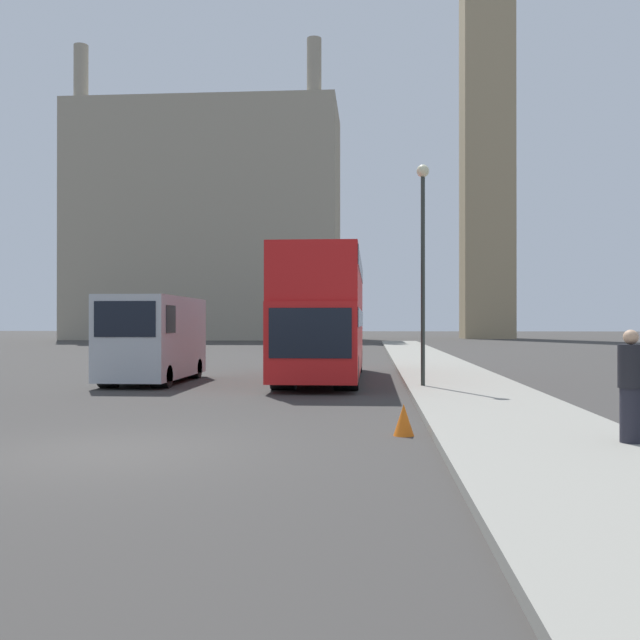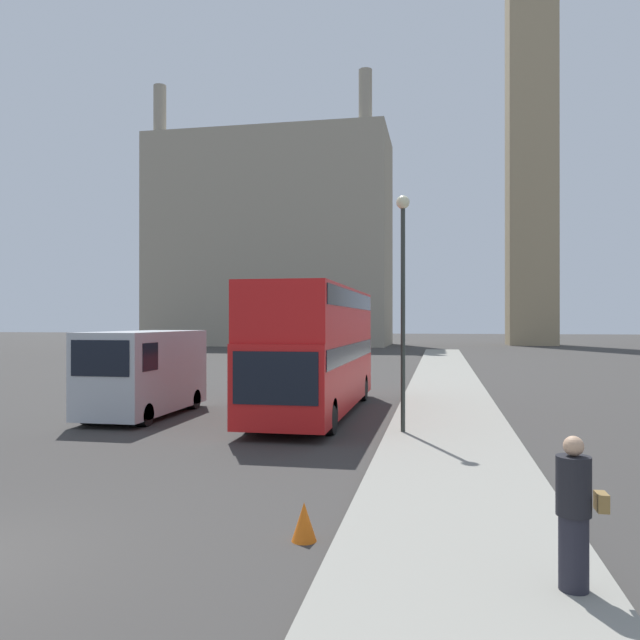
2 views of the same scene
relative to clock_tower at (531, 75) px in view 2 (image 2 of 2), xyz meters
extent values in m
cube|color=gray|center=(-11.46, -78.22, -35.27)|extent=(3.39, 120.00, 0.15)
cube|color=tan|center=(0.00, 0.00, -11.33)|extent=(6.01, 6.01, 48.02)
cube|color=#9E937F|center=(-33.49, -5.70, -21.81)|extent=(30.81, 13.27, 27.07)
cylinder|color=#9E937F|center=(-46.59, -11.34, -5.30)|extent=(1.59, 1.59, 5.95)
cylinder|color=#9E937F|center=(-20.40, -11.34, -5.30)|extent=(1.59, 1.59, 5.95)
cube|color=red|center=(-15.81, -64.44, -33.94)|extent=(2.54, 10.62, 2.25)
cube|color=red|center=(-15.81, -64.44, -31.97)|extent=(2.54, 10.41, 1.67)
cube|color=black|center=(-15.81, -64.44, -33.24)|extent=(2.58, 10.20, 0.55)
cube|color=black|center=(-15.81, -64.44, -31.51)|extent=(2.58, 9.98, 0.55)
cube|color=black|center=(-15.81, -69.76, -33.67)|extent=(2.23, 0.03, 1.35)
cylinder|color=black|center=(-16.73, -68.16, -34.84)|extent=(0.71, 1.01, 1.01)
cylinder|color=black|center=(-14.90, -68.16, -34.84)|extent=(0.71, 1.01, 1.01)
cylinder|color=black|center=(-16.73, -60.72, -34.84)|extent=(0.71, 1.01, 1.01)
cylinder|color=black|center=(-14.90, -60.72, -34.84)|extent=(0.71, 1.01, 1.01)
cube|color=#B2B7BC|center=(-21.25, -65.97, -33.85)|extent=(2.13, 5.50, 2.60)
cube|color=black|center=(-21.25, -68.74, -33.28)|extent=(1.81, 0.02, 1.04)
cube|color=black|center=(-21.25, -67.76, -33.28)|extent=(2.16, 0.99, 0.83)
cylinder|color=black|center=(-22.05, -67.84, -35.00)|extent=(0.53, 0.69, 0.69)
cylinder|color=black|center=(-20.45, -67.84, -35.00)|extent=(0.53, 0.69, 0.69)
cylinder|color=black|center=(-22.05, -64.10, -35.00)|extent=(0.53, 0.69, 0.69)
cylinder|color=black|center=(-20.45, -64.10, -35.00)|extent=(0.53, 0.69, 0.69)
cylinder|color=#23232D|center=(-10.28, -77.70, -34.78)|extent=(0.32, 0.32, 0.82)
cylinder|color=black|center=(-10.28, -77.70, -34.04)|extent=(0.38, 0.38, 0.65)
sphere|color=tan|center=(-10.28, -77.70, -33.60)|extent=(0.22, 0.22, 0.22)
cube|color=olive|center=(-9.99, -77.70, -34.20)|extent=(0.12, 0.24, 0.20)
cylinder|color=#2D332D|center=(-12.70, -68.14, -32.20)|extent=(0.12, 0.12, 5.99)
sphere|color=beige|center=(-12.70, -68.14, -29.03)|extent=(0.36, 0.36, 0.36)
cube|color=navy|center=(-20.71, -35.17, -34.81)|extent=(1.85, 4.20, 0.75)
cube|color=black|center=(-20.71, -35.06, -34.15)|extent=(1.67, 2.02, 0.57)
cylinder|color=black|center=(-21.43, -36.51, -35.02)|extent=(0.41, 0.65, 0.65)
cylinder|color=black|center=(-19.98, -36.51, -35.02)|extent=(0.41, 0.65, 0.65)
cylinder|color=black|center=(-21.43, -33.82, -35.02)|extent=(0.41, 0.65, 0.65)
cylinder|color=black|center=(-19.98, -33.82, -35.02)|extent=(0.41, 0.65, 0.65)
cone|color=orange|center=(-13.62, -76.35, -35.07)|extent=(0.36, 0.36, 0.55)
camera|label=1|loc=(-14.18, -88.73, -33.38)|focal=40.00mm
camera|label=2|loc=(-11.73, -84.99, -32.22)|focal=35.00mm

